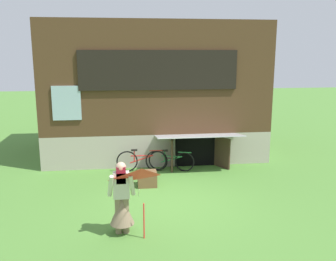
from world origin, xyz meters
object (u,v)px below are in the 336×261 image
object	(u,v)px
person	(122,204)
wooden_crate	(147,179)
bicycle_red	(142,161)
kite	(142,188)
bicycle_green	(171,161)

from	to	relation	value
person	wooden_crate	xyz separation A→B (m)	(0.73, 2.82, -0.45)
person	bicycle_red	bearing A→B (deg)	78.29
kite	bicycle_green	xyz separation A→B (m)	(1.21, 4.69, -0.88)
person	wooden_crate	bearing A→B (deg)	72.45
bicycle_green	bicycle_red	distance (m)	0.98
person	kite	xyz separation A→B (m)	(0.41, -0.56, 0.55)
bicycle_red	kite	bearing A→B (deg)	-90.12
wooden_crate	bicycle_green	bearing A→B (deg)	56.10
bicycle_green	bicycle_red	size ratio (longest dim) A/B	0.90
bicycle_green	person	bearing A→B (deg)	-94.12
bicycle_green	kite	bearing A→B (deg)	-87.19
bicycle_green	bicycle_red	bearing A→B (deg)	-166.47
person	wooden_crate	distance (m)	2.95
person	kite	world-z (taller)	person
bicycle_green	wooden_crate	distance (m)	1.59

